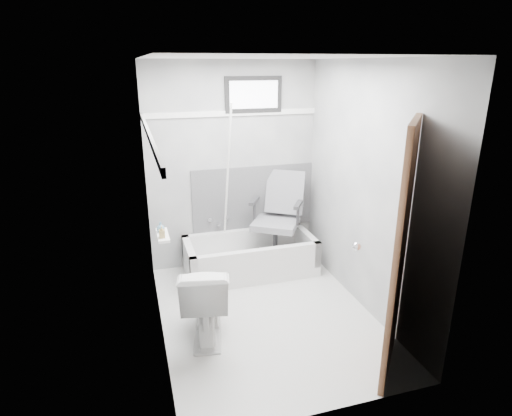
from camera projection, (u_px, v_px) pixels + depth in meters
name	position (u px, v px, depth m)	size (l,w,h in m)	color
floor	(266.00, 315.00, 4.22)	(2.60, 2.60, 0.00)	silver
ceiling	(268.00, 57.00, 3.45)	(2.60, 2.60, 0.00)	silver
wall_back	(233.00, 167.00, 5.01)	(2.00, 0.02, 2.40)	slate
wall_front	(332.00, 259.00, 2.65)	(2.00, 0.02, 2.40)	slate
wall_left	(153.00, 209.00, 3.56)	(0.02, 2.60, 2.40)	slate
wall_right	(366.00, 190.00, 4.10)	(0.02, 2.60, 2.40)	slate
bathtub	(250.00, 256.00, 5.02)	(1.50, 0.70, 0.42)	silver
office_chair	(276.00, 217.00, 5.02)	(0.59, 0.59, 1.03)	slate
toilet	(205.00, 299.00, 3.79)	(0.42, 0.75, 0.73)	white
door	(456.00, 267.00, 3.00)	(0.78, 0.78, 2.00)	brown
window	(253.00, 95.00, 4.80)	(0.66, 0.04, 0.40)	black
backerboard	(254.00, 198.00, 5.20)	(1.50, 0.02, 0.78)	#4C4C4F
trim_back	(232.00, 113.00, 4.80)	(2.00, 0.02, 0.06)	white
trim_left	(149.00, 135.00, 3.36)	(0.02, 2.60, 0.06)	white
pole	(227.00, 185.00, 4.81)	(0.02, 0.02, 1.95)	white
shelf	(163.00, 235.00, 3.81)	(0.10, 0.32, 0.03)	white
soap_bottle_a	(162.00, 232.00, 3.71)	(0.05, 0.05, 0.11)	#A38B51
soap_bottle_b	(161.00, 227.00, 3.84)	(0.07, 0.07, 0.09)	teal
faucet	(218.00, 221.00, 5.14)	(0.26, 0.10, 0.16)	silver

